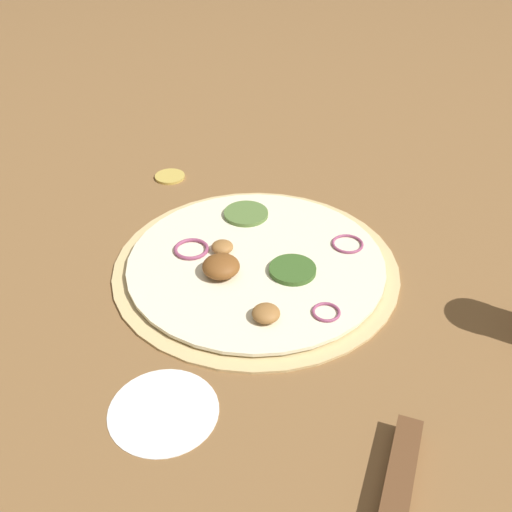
% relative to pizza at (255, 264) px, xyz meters
% --- Properties ---
extents(ground_plane, '(3.00, 3.00, 0.00)m').
position_rel_pizza_xyz_m(ground_plane, '(0.00, -0.00, -0.01)').
color(ground_plane, brown).
extents(pizza, '(0.31, 0.31, 0.03)m').
position_rel_pizza_xyz_m(pizza, '(0.00, 0.00, 0.00)').
color(pizza, '#D6B77A').
rests_on(pizza, ground_plane).
extents(loose_cap, '(0.04, 0.04, 0.01)m').
position_rel_pizza_xyz_m(loose_cap, '(0.20, 0.12, -0.00)').
color(loose_cap, gold).
rests_on(loose_cap, ground_plane).
extents(flour_patch, '(0.09, 0.09, 0.00)m').
position_rel_pizza_xyz_m(flour_patch, '(-0.20, 0.07, -0.01)').
color(flour_patch, white).
rests_on(flour_patch, ground_plane).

